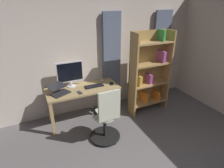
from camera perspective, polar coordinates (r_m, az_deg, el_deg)
name	(u,v)px	position (r m, az deg, el deg)	size (l,w,h in m)	color
back_room_partition	(93,55)	(4.07, -5.93, 9.07)	(5.09, 0.10, 2.54)	beige
curtain_left_panel	(160,55)	(4.86, 14.62, 8.58)	(0.45, 0.06, 2.15)	slate
curtain_right_panel	(112,62)	(4.16, -0.06, 6.78)	(0.41, 0.06, 2.15)	slate
desk	(83,93)	(3.78, -8.97, -2.65)	(1.44, 0.60, 0.74)	tan
office_chair	(106,118)	(3.25, -1.81, -10.45)	(0.56, 0.56, 1.06)	black
computer_monitor	(70,73)	(3.75, -12.88, 3.45)	(0.53, 0.18, 0.52)	white
computer_keyboard	(94,86)	(3.76, -5.54, -0.62)	(0.38, 0.14, 0.02)	black
laptop	(59,91)	(3.60, -16.14, -1.97)	(0.44, 0.45, 0.16)	#232328
computer_mouse	(102,80)	(4.01, -3.09, 1.21)	(0.06, 0.10, 0.04)	silver
cell_phone_by_monitor	(111,84)	(3.86, -0.19, 0.08)	(0.07, 0.14, 0.01)	black
cell_phone_face_up	(80,93)	(3.54, -9.96, -2.68)	(0.07, 0.14, 0.01)	#333338
mug_coffee	(56,86)	(3.80, -16.90, -0.73)	(0.13, 0.08, 0.10)	orange
bookshelf	(149,73)	(4.10, 11.42, 3.36)	(0.90, 0.30, 1.82)	tan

